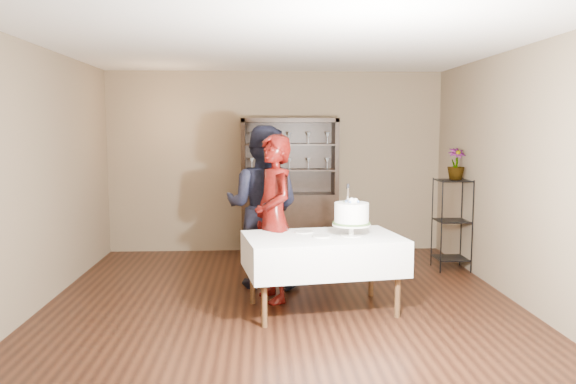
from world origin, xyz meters
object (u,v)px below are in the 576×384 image
plant_etagere (452,221)px  woman (274,218)px  china_hutch (289,209)px  man (263,207)px  cake_table (323,253)px  potted_plant (456,164)px  cake (351,215)px

plant_etagere → woman: (-2.36, -1.22, 0.24)m
china_hutch → man: china_hutch is taller
plant_etagere → cake_table: size_ratio=0.71×
china_hutch → cake_table: china_hutch is taller
woman → potted_plant: bearing=96.8°
man → cake: bearing=150.0°
woman → potted_plant: 2.76m
woman → cake_table: bearing=31.0°
cake_table → cake: (0.29, -0.02, 0.40)m
man → potted_plant: 2.66m
plant_etagere → cake: (-1.59, -1.62, 0.33)m
woman → plant_etagere: bearing=96.6°
plant_etagere → woman: woman is taller
man → china_hutch: bearing=-85.9°
man → cake: 1.31m
plant_etagere → man: 2.58m
plant_etagere → potted_plant: size_ratio=2.91×
plant_etagere → cake_table: bearing=-139.6°
man → potted_plant: man is taller
china_hutch → man: size_ratio=1.06×
china_hutch → woman: china_hutch is taller
woman → cake: woman is taller
man → cake: size_ratio=3.54×
plant_etagere → china_hutch: bearing=153.2°
china_hutch → cake_table: (0.20, -2.65, -0.07)m
plant_etagere → woman: bearing=-152.8°
china_hutch → cake: bearing=-79.7°
china_hutch → man: bearing=-103.2°
cake_table → potted_plant: bearing=40.3°
cake_table → cake: bearing=-4.8°
cake_table → cake: 0.49m
woman → potted_plant: size_ratio=4.34×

